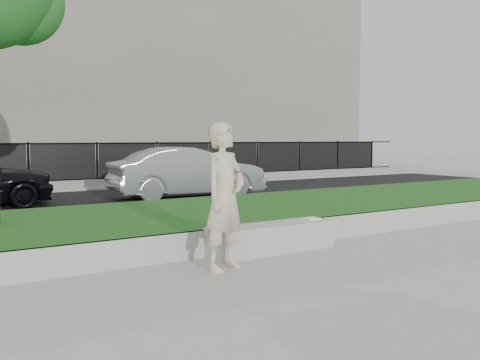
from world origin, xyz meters
TOP-DOWN VIEW (x-y plane):
  - ground at (0.00, 0.00)m, footprint 90.00×90.00m
  - grass_bank at (0.00, 3.00)m, footprint 34.00×4.00m
  - grass_kerb at (0.00, 1.04)m, footprint 34.00×0.08m
  - street at (0.00, 8.50)m, footprint 34.00×7.00m
  - far_pavement at (0.00, 13.00)m, footprint 34.00×3.00m
  - iron_fence at (0.00, 12.00)m, footprint 32.00×0.30m
  - building_facade at (0.00, 20.00)m, footprint 34.00×10.00m
  - stone_bench at (0.62, 0.80)m, footprint 2.11×0.53m
  - man at (-0.55, 0.25)m, footprint 0.83×0.69m
  - book at (1.41, 0.79)m, footprint 0.27×0.21m
  - car_silver at (2.87, 7.85)m, footprint 4.50×1.88m

SIDE VIEW (x-z plane):
  - ground at x=0.00m, z-range 0.00..0.00m
  - street at x=0.00m, z-range 0.00..0.04m
  - far_pavement at x=0.00m, z-range 0.00..0.12m
  - grass_bank at x=0.00m, z-range 0.00..0.40m
  - grass_kerb at x=0.00m, z-range 0.00..0.40m
  - stone_bench at x=0.62m, z-range 0.00..0.43m
  - book at x=1.41m, z-range 0.43..0.46m
  - iron_fence at x=0.00m, z-range -0.21..1.29m
  - car_silver at x=2.87m, z-range 0.04..1.49m
  - man at x=-0.55m, z-range 0.00..1.95m
  - building_facade at x=0.00m, z-range 0.00..10.00m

